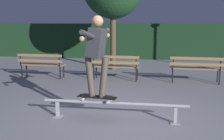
% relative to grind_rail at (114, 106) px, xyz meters
% --- Properties ---
extents(ground_plane, '(90.00, 90.00, 0.00)m').
position_rel_grind_rail_xyz_m(ground_plane, '(0.00, 0.08, -0.29)').
color(ground_plane, slate).
extents(hedge_backdrop, '(24.00, 1.20, 1.85)m').
position_rel_grind_rail_xyz_m(hedge_backdrop, '(0.00, 9.50, 0.64)').
color(hedge_backdrop, black).
rests_on(hedge_backdrop, ground).
extents(grind_rail, '(2.84, 0.18, 0.37)m').
position_rel_grind_rail_xyz_m(grind_rail, '(0.00, 0.00, 0.00)').
color(grind_rail, gray).
rests_on(grind_rail, ground).
extents(skateboard, '(0.80, 0.32, 0.09)m').
position_rel_grind_rail_xyz_m(skateboard, '(-0.35, 0.00, 0.15)').
color(skateboard, black).
rests_on(skateboard, grind_rail).
extents(skateboarder, '(0.63, 1.39, 1.56)m').
position_rel_grind_rail_xyz_m(skateboarder, '(-0.34, -0.00, 1.09)').
color(skateboarder, black).
rests_on(skateboarder, skateboard).
extents(park_bench_leftmost, '(1.62, 0.48, 0.88)m').
position_rel_grind_rail_xyz_m(park_bench_leftmost, '(-3.06, 3.59, 0.25)').
color(park_bench_leftmost, black).
rests_on(park_bench_leftmost, ground).
extents(park_bench_left_center, '(1.62, 0.48, 0.88)m').
position_rel_grind_rail_xyz_m(park_bench_left_center, '(-0.50, 3.59, 0.25)').
color(park_bench_left_center, black).
rests_on(park_bench_left_center, ground).
extents(park_bench_right_center, '(1.62, 0.48, 0.88)m').
position_rel_grind_rail_xyz_m(park_bench_right_center, '(2.05, 3.59, 0.25)').
color(park_bench_right_center, black).
rests_on(park_bench_right_center, ground).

